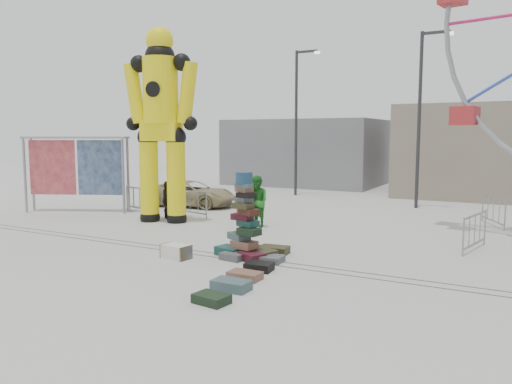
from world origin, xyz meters
The scene contains 25 objects.
ground centered at (0.00, 0.00, 0.00)m, with size 90.00×90.00×0.00m, color #9E9E99.
track_line_near centered at (0.00, 0.60, 0.00)m, with size 40.00×0.04×0.01m, color #47443F.
track_line_far centered at (0.00, 1.00, 0.00)m, with size 40.00×0.04×0.01m, color #47443F.
building_left centered at (-6.00, 22.00, 2.20)m, with size 10.00×8.00×4.40m, color gray.
lamp_post_right centered at (3.09, 13.00, 4.48)m, with size 1.41×0.25×8.00m.
lamp_post_left centered at (-3.91, 15.00, 4.48)m, with size 1.41×0.25×8.00m.
suitcase_tower centered at (0.59, 1.06, 0.66)m, with size 1.82×1.51×2.37m.
crash_test_dummy centered at (-5.02, 4.48, 4.04)m, with size 3.05×1.34×7.67m.
banner_scaffold centered at (-9.95, 4.71, 2.49)m, with size 4.49×2.60×3.32m.
steamer_trunk centered at (-1.00, 0.00, 0.19)m, with size 0.80×0.47×0.38m, color silver.
row_case_0 centered at (1.14, 1.77, 0.11)m, with size 0.82×0.53×0.22m, color #38361C.
row_case_1 centered at (1.44, 0.87, 0.09)m, with size 0.72×0.56×0.17m, color #525659.
row_case_2 centered at (1.61, -0.03, 0.10)m, with size 0.67×0.51×0.21m, color black.
row_case_3 centered at (1.66, -0.86, 0.09)m, with size 0.78×0.48×0.18m, color brown.
row_case_4 centered at (1.80, -1.70, 0.11)m, with size 0.83×0.50×0.22m, color #415B5E.
row_case_5 centered at (1.90, -2.64, 0.10)m, with size 0.71×0.49×0.19m, color black.
barricade_dummy_a centered at (-7.47, 5.91, 0.55)m, with size 2.00×0.10×1.10m, color gray, non-canonical shape.
barricade_dummy_b centered at (-7.57, 6.03, 0.55)m, with size 2.00×0.10×1.10m, color gray, non-canonical shape.
barricade_dummy_c centered at (-4.89, 6.09, 0.55)m, with size 2.00×0.10×1.10m, color gray, non-canonical shape.
barricade_wheel_front centered at (6.15, 4.93, 0.55)m, with size 2.00×0.10×1.10m, color gray, non-canonical shape.
barricade_wheel_back centered at (6.41, 9.67, 0.55)m, with size 2.00×0.10×1.10m, color gray, non-canonical shape.
pedestrian_red centered at (-1.62, 4.98, 0.91)m, with size 0.66×0.43×1.82m, color #B41B19.
pedestrian_green centered at (-1.26, 5.23, 0.95)m, with size 0.93×0.72×1.90m, color #1C711D.
pedestrian_black centered at (-5.32, 5.11, 0.77)m, with size 0.90×0.37×1.54m, color black.
parked_suv centered at (-6.60, 8.52, 0.61)m, with size 2.01×4.37×1.21m, color tan.
Camera 1 is at (7.30, -10.80, 3.38)m, focal length 35.00 mm.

